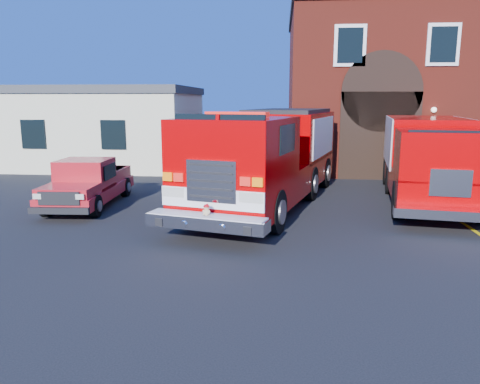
# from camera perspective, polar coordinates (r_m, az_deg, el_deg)

# --- Properties ---
(ground) EXTENTS (100.00, 100.00, 0.00)m
(ground) POSITION_cam_1_polar(r_m,az_deg,el_deg) (13.45, 0.45, -4.46)
(ground) COLOR black
(ground) RESTS_ON ground
(parking_stripe_near) EXTENTS (0.12, 3.00, 0.01)m
(parking_stripe_near) POSITION_cam_1_polar(r_m,az_deg,el_deg) (15.39, 25.74, -3.58)
(parking_stripe_near) COLOR yellow
(parking_stripe_near) RESTS_ON ground
(parking_stripe_mid) EXTENTS (0.12, 3.00, 0.01)m
(parking_stripe_mid) POSITION_cam_1_polar(r_m,az_deg,el_deg) (18.14, 22.46, -1.22)
(parking_stripe_mid) COLOR yellow
(parking_stripe_mid) RESTS_ON ground
(parking_stripe_far) EXTENTS (0.12, 3.00, 0.01)m
(parking_stripe_far) POSITION_cam_1_polar(r_m,az_deg,el_deg) (20.97, 20.06, 0.52)
(parking_stripe_far) COLOR yellow
(parking_stripe_far) RESTS_ON ground
(fire_station) EXTENTS (15.20, 10.20, 8.45)m
(fire_station) POSITION_cam_1_polar(r_m,az_deg,el_deg) (28.07, 21.97, 11.63)
(fire_station) COLOR maroon
(fire_station) RESTS_ON ground
(side_building) EXTENTS (10.20, 8.20, 4.35)m
(side_building) POSITION_cam_1_polar(r_m,az_deg,el_deg) (27.83, -16.27, 7.76)
(side_building) COLOR beige
(side_building) RESTS_ON ground
(fire_engine) EXTENTS (5.66, 11.12, 3.30)m
(fire_engine) POSITION_cam_1_polar(r_m,az_deg,el_deg) (16.40, 3.62, 4.43)
(fire_engine) COLOR black
(fire_engine) RESTS_ON ground
(pickup_truck) EXTENTS (2.02, 5.11, 1.65)m
(pickup_truck) POSITION_cam_1_polar(r_m,az_deg,el_deg) (17.04, -17.97, 1.00)
(pickup_truck) COLOR black
(pickup_truck) RESTS_ON ground
(secondary_truck) EXTENTS (4.24, 9.46, 2.96)m
(secondary_truck) POSITION_cam_1_polar(r_m,az_deg,el_deg) (18.23, 22.04, 4.01)
(secondary_truck) COLOR black
(secondary_truck) RESTS_ON ground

